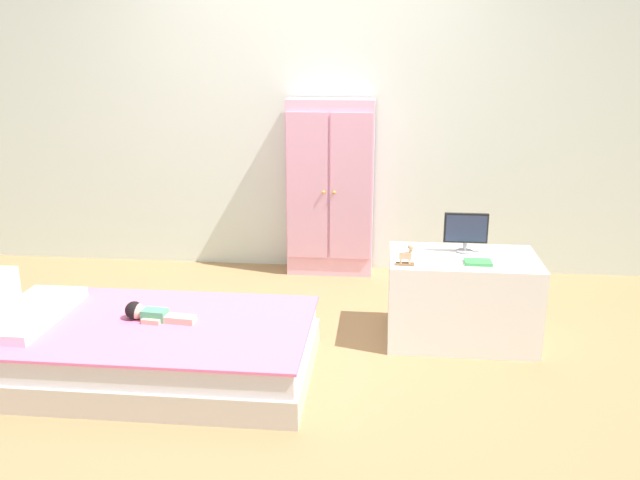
% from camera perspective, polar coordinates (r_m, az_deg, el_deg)
% --- Properties ---
extents(ground_plane, '(10.00, 10.00, 0.02)m').
position_cam_1_polar(ground_plane, '(3.85, -4.25, -9.75)').
color(ground_plane, '#99754C').
extents(back_wall, '(6.40, 0.05, 2.70)m').
position_cam_1_polar(back_wall, '(5.02, -1.42, 12.63)').
color(back_wall, silver).
rests_on(back_wall, ground_plane).
extents(bed, '(1.71, 0.97, 0.29)m').
position_cam_1_polar(bed, '(3.65, -14.49, -9.14)').
color(bed, beige).
rests_on(bed, ground_plane).
extents(pillow, '(0.32, 0.69, 0.06)m').
position_cam_1_polar(pillow, '(3.85, -23.90, -5.87)').
color(pillow, silver).
rests_on(pillow, bed).
extents(doll, '(0.39, 0.14, 0.10)m').
position_cam_1_polar(doll, '(3.63, -14.85, -6.18)').
color(doll, '#4CA375').
rests_on(doll, bed).
extents(wardrobe, '(0.64, 0.26, 1.33)m').
position_cam_1_polar(wardrobe, '(4.93, 0.90, 4.53)').
color(wardrobe, '#EFADCC').
rests_on(wardrobe, ground_plane).
extents(tv_stand, '(0.86, 0.53, 0.52)m').
position_cam_1_polar(tv_stand, '(3.97, 12.21, -5.00)').
color(tv_stand, white).
rests_on(tv_stand, ground_plane).
extents(tv_monitor, '(0.26, 0.10, 0.24)m').
position_cam_1_polar(tv_monitor, '(3.94, 12.60, 0.86)').
color(tv_monitor, '#99999E').
rests_on(tv_monitor, tv_stand).
extents(rocking_horse_toy, '(0.10, 0.04, 0.12)m').
position_cam_1_polar(rocking_horse_toy, '(3.67, 7.59, -1.30)').
color(rocking_horse_toy, '#8E6642').
rests_on(rocking_horse_toy, tv_stand).
extents(book_green, '(0.15, 0.11, 0.02)m').
position_cam_1_polar(book_green, '(3.78, 13.61, -1.89)').
color(book_green, '#429E51').
rests_on(book_green, tv_stand).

